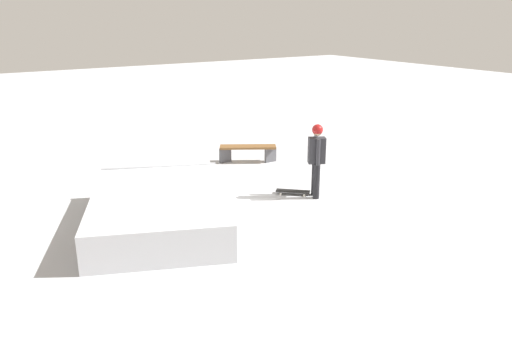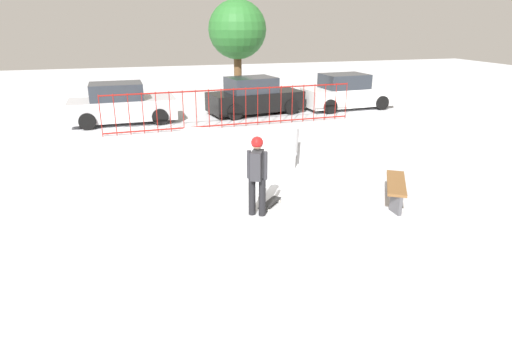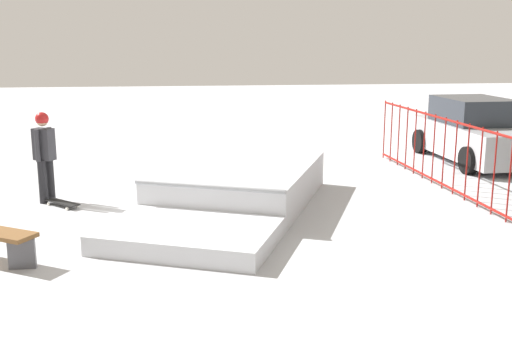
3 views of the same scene
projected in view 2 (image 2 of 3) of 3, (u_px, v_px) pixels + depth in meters
ground_plane at (281, 174)px, 11.76m from camera, size 60.00×60.00×0.00m
skate_ramp at (251, 152)px, 12.59m from camera, size 5.98×4.46×0.74m
skater at (257, 170)px, 8.97m from camera, size 0.40×0.44×1.73m
skateboard at (270, 203)px, 9.70m from camera, size 0.70×0.72×0.09m
perimeter_fence at (234, 107)px, 16.68m from camera, size 9.74×0.48×1.50m
park_bench at (396, 187)px, 9.87m from camera, size 1.17×1.58×0.48m
parked_car_silver at (122, 105)px, 17.37m from camera, size 4.16×2.04×1.60m
parked_car_black at (254, 97)px, 19.09m from camera, size 4.33×2.46×1.60m
parked_car_white at (346, 93)px, 20.20m from camera, size 4.21×2.16×1.60m
distant_tree at (237, 30)px, 21.77m from camera, size 2.91×2.91×4.94m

